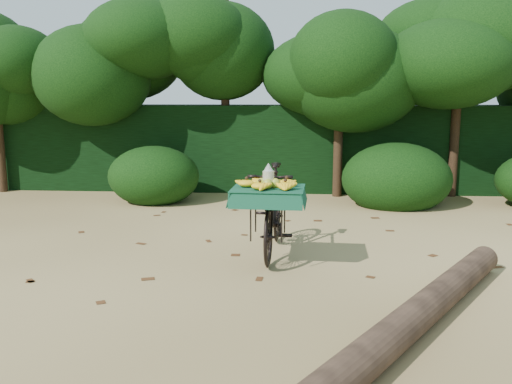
{
  "coord_description": "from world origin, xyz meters",
  "views": [
    {
      "loc": [
        -0.35,
        -5.62,
        1.98
      ],
      "look_at": [
        -0.81,
        0.69,
        0.86
      ],
      "focal_mm": 38.0,
      "sensor_mm": 36.0,
      "label": 1
    }
  ],
  "objects": [
    {
      "name": "leaf_litter",
      "position": [
        0.0,
        0.65,
        0.01
      ],
      "size": [
        7.0,
        7.3,
        0.01
      ],
      "primitive_type": null,
      "color": "#502D15",
      "rests_on": "ground"
    },
    {
      "name": "fallen_log",
      "position": [
        0.74,
        -1.13,
        0.15
      ],
      "size": [
        2.45,
        3.52,
        0.29
      ],
      "primitive_type": "cylinder",
      "rotation": [
        1.57,
        0.0,
        -0.58
      ],
      "color": "brown",
      "rests_on": "ground"
    },
    {
      "name": "tree_row",
      "position": [
        -0.65,
        5.5,
        2.0
      ],
      "size": [
        14.5,
        2.0,
        4.0
      ],
      "primitive_type": null,
      "color": "black",
      "rests_on": "ground"
    },
    {
      "name": "bush_clumps",
      "position": [
        0.5,
        4.3,
        0.45
      ],
      "size": [
        8.8,
        1.7,
        0.9
      ],
      "primitive_type": null,
      "color": "black",
      "rests_on": "ground"
    },
    {
      "name": "ground",
      "position": [
        0.0,
        0.0,
        0.0
      ],
      "size": [
        80.0,
        80.0,
        0.0
      ],
      "primitive_type": "plane",
      "color": "tan",
      "rests_on": "ground"
    },
    {
      "name": "hedge_backdrop",
      "position": [
        0.0,
        6.3,
        0.9
      ],
      "size": [
        26.0,
        1.8,
        1.8
      ],
      "primitive_type": "cube",
      "color": "black",
      "rests_on": "ground"
    },
    {
      "name": "vendor_bicycle",
      "position": [
        -0.62,
        1.04,
        0.58
      ],
      "size": [
        0.85,
        1.92,
        1.15
      ],
      "rotation": [
        0.0,
        0.0,
        -0.05
      ],
      "color": "black",
      "rests_on": "ground"
    }
  ]
}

